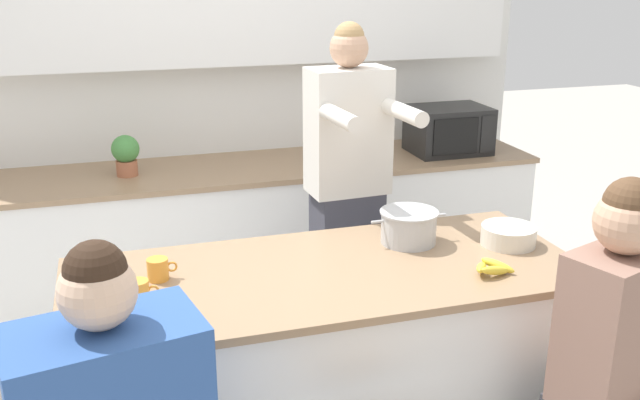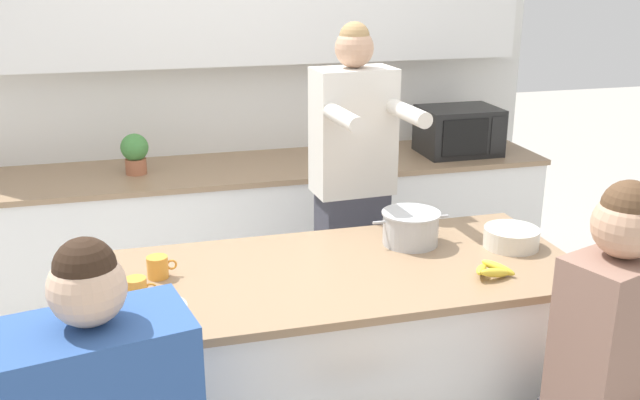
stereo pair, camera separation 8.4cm
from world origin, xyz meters
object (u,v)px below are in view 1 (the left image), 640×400
at_px(person_seated_near, 603,395).
at_px(microwave, 449,130).
at_px(kitchen_island, 326,376).
at_px(coffee_cup_far, 139,294).
at_px(cooking_pot, 409,227).
at_px(person_cooking, 348,211).
at_px(coffee_cup_near, 158,269).
at_px(potted_plant, 126,154).
at_px(fruit_bowl, 161,320).
at_px(banana_bunch, 491,268).

height_order(person_seated_near, microwave, person_seated_near).
height_order(kitchen_island, microwave, microwave).
bearing_deg(microwave, coffee_cup_far, -140.18).
distance_m(cooking_pot, coffee_cup_far, 1.13).
bearing_deg(cooking_pot, microwave, 57.71).
xyz_separation_m(person_cooking, coffee_cup_near, (-0.94, -0.61, 0.08)).
bearing_deg(potted_plant, fruit_bowl, -89.21).
relative_size(cooking_pot, fruit_bowl, 1.67).
height_order(kitchen_island, coffee_cup_far, coffee_cup_far).
distance_m(kitchen_island, banana_bunch, 0.78).
relative_size(cooking_pot, banana_bunch, 1.82).
bearing_deg(potted_plant, banana_bunch, -55.37).
relative_size(person_cooking, microwave, 3.85).
xyz_separation_m(fruit_bowl, coffee_cup_near, (0.02, 0.38, 0.01)).
bearing_deg(kitchen_island, potted_plant, 112.82).
bearing_deg(coffee_cup_near, coffee_cup_far, -111.44).
bearing_deg(person_cooking, coffee_cup_far, -144.75).
distance_m(person_seated_near, microwave, 2.27).
xyz_separation_m(kitchen_island, microwave, (1.25, 1.51, 0.58)).
bearing_deg(banana_bunch, person_cooking, 104.62).
height_order(person_cooking, coffee_cup_far, person_cooking).
distance_m(kitchen_island, cooking_pot, 0.68).
xyz_separation_m(cooking_pot, fruit_bowl, (-1.04, -0.46, -0.03)).
bearing_deg(person_seated_near, banana_bunch, 92.10).
distance_m(person_cooking, potted_plant, 1.31).
xyz_separation_m(kitchen_island, coffee_cup_near, (-0.61, 0.09, 0.50)).
bearing_deg(banana_bunch, microwave, 68.37).
bearing_deg(potted_plant, coffee_cup_near, -88.11).
relative_size(person_seated_near, potted_plant, 6.27).
bearing_deg(banana_bunch, fruit_bowl, -176.48).
relative_size(coffee_cup_near, coffee_cup_far, 1.04).
bearing_deg(kitchen_island, coffee_cup_far, -171.13).
relative_size(person_seated_near, fruit_bowl, 7.24).
height_order(coffee_cup_near, potted_plant, potted_plant).
xyz_separation_m(person_cooking, person_seated_near, (0.42, -1.38, -0.22)).
distance_m(cooking_pot, potted_plant, 1.75).
bearing_deg(coffee_cup_far, banana_bunch, -4.91).
bearing_deg(cooking_pot, person_seated_near, -67.82).
relative_size(person_seated_near, cooking_pot, 4.33).
distance_m(coffee_cup_far, banana_bunch, 1.26).
relative_size(person_cooking, fruit_bowl, 9.08).
bearing_deg(microwave, person_seated_near, -103.11).
bearing_deg(person_seated_near, microwave, 57.80).
bearing_deg(banana_bunch, person_seated_near, -68.82).
bearing_deg(banana_bunch, kitchen_island, 159.30).
xyz_separation_m(kitchen_island, coffee_cup_far, (-0.69, -0.11, 0.50)).
xyz_separation_m(kitchen_island, person_seated_near, (0.75, -0.67, 0.20)).
xyz_separation_m(person_seated_near, coffee_cup_near, (-1.35, 0.76, 0.30)).
xyz_separation_m(cooking_pot, banana_bunch, (0.16, -0.38, -0.04)).
height_order(person_seated_near, banana_bunch, person_seated_near).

